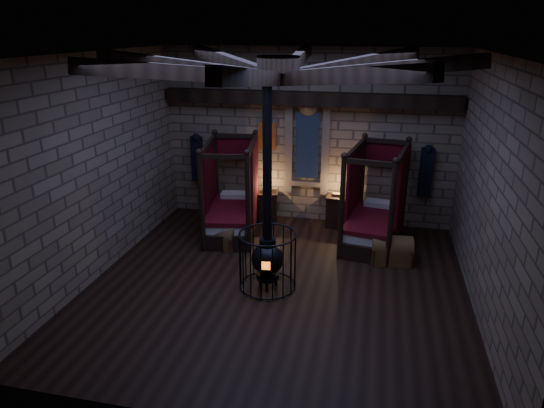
% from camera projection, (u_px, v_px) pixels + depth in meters
% --- Properties ---
extents(room, '(7.02, 7.02, 4.29)m').
position_uv_depth(room, '(279.00, 83.00, 8.00)').
color(room, black).
rests_on(room, ground).
extents(bed_left, '(1.43, 2.23, 2.18)m').
position_uv_depth(bed_left, '(232.00, 211.00, 11.40)').
color(bed_left, black).
rests_on(bed_left, ground).
extents(bed_right, '(1.42, 2.24, 2.19)m').
position_uv_depth(bed_right, '(374.00, 220.00, 10.84)').
color(bed_right, black).
rests_on(bed_right, ground).
extents(trunk_left, '(0.76, 0.55, 0.52)m').
position_uv_depth(trunk_left, '(221.00, 237.00, 10.71)').
color(trunk_left, brown).
rests_on(trunk_left, ground).
extents(trunk_right, '(0.87, 0.60, 0.60)m').
position_uv_depth(trunk_right, '(391.00, 251.00, 10.00)').
color(trunk_right, brown).
rests_on(trunk_right, ground).
extents(nightstand_left, '(0.55, 0.54, 0.93)m').
position_uv_depth(nightstand_left, '(268.00, 206.00, 12.11)').
color(nightstand_left, black).
rests_on(nightstand_left, ground).
extents(nightstand_right, '(0.51, 0.49, 0.85)m').
position_uv_depth(nightstand_right, '(336.00, 211.00, 11.77)').
color(nightstand_right, black).
rests_on(nightstand_right, ground).
extents(stove, '(1.07, 1.07, 4.05)m').
position_uv_depth(stove, '(268.00, 256.00, 8.91)').
color(stove, black).
rests_on(stove, ground).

